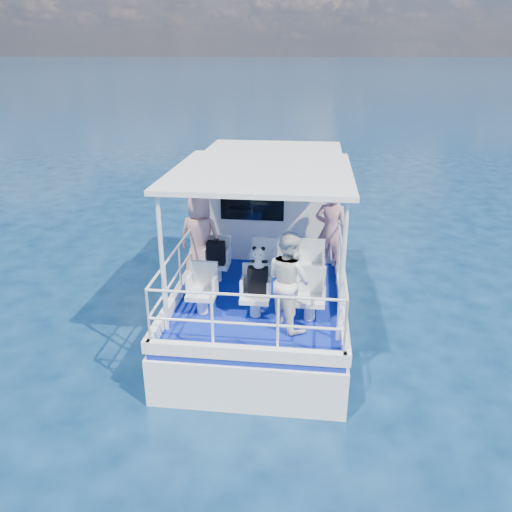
{
  "coord_description": "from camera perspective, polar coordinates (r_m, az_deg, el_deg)",
  "views": [
    {
      "loc": [
        0.88,
        -8.43,
        4.97
      ],
      "look_at": [
        -0.07,
        -0.4,
        1.69
      ],
      "focal_mm": 35.0,
      "sensor_mm": 36.0,
      "label": 1
    }
  ],
  "objects": [
    {
      "name": "ground",
      "position": [
        9.82,
        0.69,
        -8.31
      ],
      "size": [
        2000.0,
        2000.0,
        0.0
      ],
      "primitive_type": "plane",
      "color": "#081D3B",
      "rests_on": "ground"
    },
    {
      "name": "hull",
      "position": [
        10.69,
        1.27,
        -5.62
      ],
      "size": [
        3.0,
        7.0,
        1.6
      ],
      "primitive_type": "cube",
      "color": "white",
      "rests_on": "ground"
    },
    {
      "name": "deck",
      "position": [
        10.33,
        1.31,
        -1.44
      ],
      "size": [
        2.9,
        6.9,
        0.1
      ],
      "primitive_type": "cube",
      "color": "navy",
      "rests_on": "hull"
    },
    {
      "name": "cabin",
      "position": [
        11.17,
        2.0,
        6.64
      ],
      "size": [
        2.85,
        2.0,
        2.2
      ],
      "primitive_type": "cube",
      "color": "white",
      "rests_on": "deck"
    },
    {
      "name": "canopy",
      "position": [
        8.48,
        0.65,
        9.61
      ],
      "size": [
        3.0,
        3.2,
        0.08
      ],
      "primitive_type": "cube",
      "color": "white",
      "rests_on": "cabin"
    },
    {
      "name": "canopy_posts",
      "position": [
        8.75,
        0.58,
        2.23
      ],
      "size": [
        2.77,
        2.97,
        2.2
      ],
      "color": "white",
      "rests_on": "deck"
    },
    {
      "name": "railings",
      "position": [
        8.67,
        0.33,
        -2.23
      ],
      "size": [
        2.84,
        3.59,
        1.0
      ],
      "primitive_type": null,
      "color": "white",
      "rests_on": "deck"
    },
    {
      "name": "seat_port_fwd",
      "position": [
        9.63,
        -4.49,
        -1.76
      ],
      "size": [
        0.48,
        0.46,
        0.38
      ],
      "primitive_type": "cube",
      "color": "white",
      "rests_on": "deck"
    },
    {
      "name": "seat_center_fwd",
      "position": [
        9.5,
        0.85,
        -2.02
      ],
      "size": [
        0.48,
        0.46,
        0.38
      ],
      "primitive_type": "cube",
      "color": "white",
      "rests_on": "deck"
    },
    {
      "name": "seat_stbd_fwd",
      "position": [
        9.46,
        6.29,
        -2.27
      ],
      "size": [
        0.48,
        0.46,
        0.38
      ],
      "primitive_type": "cube",
      "color": "white",
      "rests_on": "deck"
    },
    {
      "name": "seat_port_aft",
      "position": [
        8.48,
        -6.15,
        -5.29
      ],
      "size": [
        0.48,
        0.46,
        0.38
      ],
      "primitive_type": "cube",
      "color": "white",
      "rests_on": "deck"
    },
    {
      "name": "seat_center_aft",
      "position": [
        8.34,
        -0.08,
        -5.65
      ],
      "size": [
        0.48,
        0.46,
        0.38
      ],
      "primitive_type": "cube",
      "color": "white",
      "rests_on": "deck"
    },
    {
      "name": "seat_stbd_aft",
      "position": [
        8.29,
        6.14,
        -5.96
      ],
      "size": [
        0.48,
        0.46,
        0.38
      ],
      "primitive_type": "cube",
      "color": "white",
      "rests_on": "deck"
    },
    {
      "name": "passenger_port_fwd",
      "position": [
        9.56,
        -6.4,
        2.18
      ],
      "size": [
        0.69,
        0.54,
        1.68
      ],
      "primitive_type": "imported",
      "rotation": [
        0.0,
        0.0,
        2.99
      ],
      "color": "#E7A195",
      "rests_on": "deck"
    },
    {
      "name": "passenger_stbd_fwd",
      "position": [
        9.83,
        8.55,
        2.86
      ],
      "size": [
        0.7,
        0.52,
        1.75
      ],
      "primitive_type": "imported",
      "rotation": [
        0.0,
        0.0,
        2.97
      ],
      "color": "#C68089",
      "rests_on": "deck"
    },
    {
      "name": "passenger_stbd_aft",
      "position": [
        7.78,
        3.77,
        -2.8
      ],
      "size": [
        0.97,
        0.99,
        1.6
      ],
      "primitive_type": "imported",
      "rotation": [
        0.0,
        0.0,
        2.29
      ],
      "color": "silver",
      "rests_on": "deck"
    },
    {
      "name": "backpack_port",
      "position": [
        9.4,
        -4.59,
        0.35
      ],
      "size": [
        0.34,
        0.19,
        0.44
      ],
      "primitive_type": "cube",
      "color": "black",
      "rests_on": "seat_port_fwd"
    },
    {
      "name": "backpack_center",
      "position": [
        8.15,
        0.2,
        -2.93
      ],
      "size": [
        0.32,
        0.18,
        0.49
      ],
      "primitive_type": "cube",
      "color": "black",
      "rests_on": "seat_center_aft"
    },
    {
      "name": "compact_camera",
      "position": [
        9.32,
        -4.54,
        1.8
      ],
      "size": [
        0.09,
        0.06,
        0.06
      ],
      "primitive_type": "cube",
      "color": "black",
      "rests_on": "backpack_port"
    },
    {
      "name": "panda",
      "position": [
        7.97,
        0.32,
        -0.18
      ],
      "size": [
        0.24,
        0.2,
        0.37
      ],
      "primitive_type": null,
      "color": "white",
      "rests_on": "backpack_center"
    }
  ]
}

